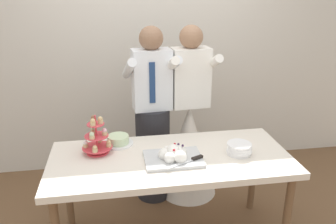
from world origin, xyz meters
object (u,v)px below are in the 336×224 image
dessert_table (171,165)px  main_cake_tray (174,155)px  person_groom (153,126)px  person_bride (189,139)px  cupcake_stand (97,139)px  plate_stack (239,148)px  round_cake (118,140)px

dessert_table → main_cake_tray: 0.13m
dessert_table → main_cake_tray: (0.01, -0.06, 0.12)m
dessert_table → person_groom: size_ratio=1.08×
person_bride → cupcake_stand: bearing=-147.2°
plate_stack → person_bride: (-0.22, 0.73, -0.24)m
cupcake_stand → round_cake: bearing=38.3°
cupcake_stand → person_bride: size_ratio=0.18×
plate_stack → person_bride: person_bride is taller
round_cake → person_bride: size_ratio=0.14×
dessert_table → plate_stack: 0.54m
person_bride → plate_stack: bearing=-73.1°
cupcake_stand → main_cake_tray: (0.55, -0.22, -0.07)m
cupcake_stand → person_groom: person_groom is taller
round_cake → person_groom: size_ratio=0.14×
main_cake_tray → person_bride: person_bride is taller
main_cake_tray → plate_stack: bearing=2.7°
main_cake_tray → person_bride: 0.84m
dessert_table → person_bride: (0.30, 0.69, -0.12)m
person_groom → cupcake_stand: bearing=-132.8°
plate_stack → person_groom: (-0.58, 0.72, -0.07)m
main_cake_tray → cupcake_stand: bearing=158.5°
round_cake → person_groom: (0.32, 0.40, -0.06)m
plate_stack → round_cake: 0.96m
cupcake_stand → person_bride: person_bride is taller
round_cake → person_bride: 0.82m
person_bride → person_groom: bearing=-177.5°
round_cake → main_cake_tray: bearing=-41.2°
cupcake_stand → person_groom: 0.73m
person_groom → person_bride: bearing=2.5°
main_cake_tray → person_bride: size_ratio=0.25×
dessert_table → round_cake: bearing=143.6°
dessert_table → cupcake_stand: bearing=164.1°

